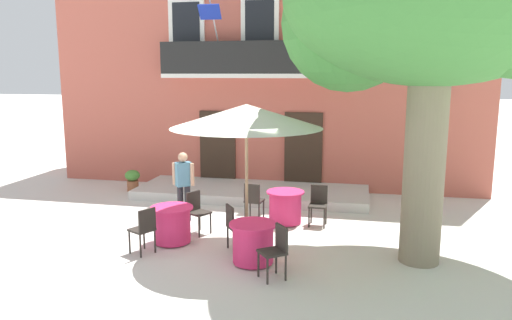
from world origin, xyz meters
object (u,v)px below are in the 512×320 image
(cafe_chair_middle_0, at_px, (253,199))
(cafe_chair_front_1, at_px, (235,224))
(cafe_chair_middle_1, at_px, (318,202))
(cafe_table_front, at_px, (253,243))
(cafe_umbrella, at_px, (246,117))
(pedestrian_near_entrance, at_px, (183,182))
(plane_tree, at_px, (429,3))
(cafe_table_near_tree, at_px, (172,224))
(cafe_chair_near_tree_1, at_px, (144,227))
(cafe_chair_front_0, at_px, (276,248))
(cafe_table_middle, at_px, (285,207))
(ground_planter_left, at_px, (133,179))
(cafe_chair_near_tree_0, at_px, (197,209))

(cafe_chair_middle_0, relative_size, cafe_chair_front_1, 1.00)
(cafe_chair_middle_1, distance_m, cafe_table_front, 2.73)
(cafe_umbrella, xyz_separation_m, pedestrian_near_entrance, (-1.87, 1.52, -1.70))
(plane_tree, relative_size, cafe_table_near_tree, 7.26)
(cafe_chair_near_tree_1, xyz_separation_m, cafe_chair_front_1, (1.64, 0.56, 0.00))
(cafe_chair_front_0, relative_size, pedestrian_near_entrance, 0.56)
(plane_tree, height_order, cafe_chair_middle_0, plane_tree)
(cafe_table_near_tree, xyz_separation_m, cafe_umbrella, (1.56, -0.00, 2.22))
(cafe_table_middle, relative_size, cafe_umbrella, 0.30)
(cafe_chair_middle_0, xyz_separation_m, cafe_umbrella, (0.27, -1.81, 2.08))
(cafe_umbrella, bearing_deg, cafe_chair_near_tree_1, -159.34)
(cafe_chair_front_0, height_order, pedestrian_near_entrance, pedestrian_near_entrance)
(cafe_umbrella, xyz_separation_m, ground_planter_left, (-4.35, 3.92, -2.25))
(cafe_table_near_tree, relative_size, cafe_chair_front_0, 0.95)
(cafe_table_near_tree, distance_m, cafe_chair_middle_1, 3.35)
(ground_planter_left, bearing_deg, cafe_table_front, -44.95)
(cafe_chair_middle_0, bearing_deg, plane_tree, -26.86)
(plane_tree, distance_m, cafe_chair_middle_1, 4.83)
(cafe_chair_middle_1, bearing_deg, cafe_chair_middle_0, -178.95)
(plane_tree, height_order, cafe_chair_front_1, plane_tree)
(plane_tree, height_order, cafe_table_front, plane_tree)
(cafe_table_near_tree, bearing_deg, cafe_chair_front_0, -28.12)
(plane_tree, xyz_separation_m, cafe_chair_near_tree_1, (-5.02, -0.77, -4.06))
(plane_tree, xyz_separation_m, cafe_chair_middle_1, (-1.93, 1.77, -4.06))
(cafe_table_middle, bearing_deg, cafe_table_near_tree, -138.69)
(cafe_table_front, height_order, cafe_chair_front_0, cafe_chair_front_0)
(cafe_chair_near_tree_1, bearing_deg, cafe_chair_near_tree_0, 67.71)
(cafe_chair_near_tree_0, bearing_deg, ground_planter_left, 133.77)
(cafe_chair_near_tree_0, relative_size, cafe_chair_near_tree_1, 1.00)
(plane_tree, height_order, pedestrian_near_entrance, plane_tree)
(cafe_chair_front_1, bearing_deg, plane_tree, 3.52)
(cafe_table_middle, height_order, pedestrian_near_entrance, pedestrian_near_entrance)
(cafe_table_middle, bearing_deg, cafe_chair_near_tree_0, -147.97)
(cafe_chair_middle_0, relative_size, cafe_chair_middle_1, 1.00)
(cafe_table_near_tree, distance_m, cafe_chair_front_1, 1.37)
(pedestrian_near_entrance, bearing_deg, ground_planter_left, 136.05)
(ground_planter_left, bearing_deg, cafe_chair_near_tree_1, -61.44)
(cafe_table_near_tree, bearing_deg, cafe_chair_middle_1, 33.34)
(cafe_chair_middle_1, bearing_deg, plane_tree, -42.46)
(cafe_chair_front_1, bearing_deg, cafe_chair_near_tree_0, 142.03)
(cafe_umbrella, relative_size, pedestrian_near_entrance, 1.79)
(plane_tree, relative_size, cafe_chair_front_0, 6.89)
(plane_tree, relative_size, cafe_chair_front_1, 6.89)
(cafe_table_middle, height_order, cafe_umbrella, cafe_umbrella)
(plane_tree, distance_m, cafe_chair_middle_0, 5.60)
(cafe_table_near_tree, xyz_separation_m, pedestrian_near_entrance, (-0.31, 1.52, 0.52))
(cafe_chair_near_tree_1, xyz_separation_m, pedestrian_near_entrance, (-0.03, 2.22, 0.39))
(cafe_chair_near_tree_1, bearing_deg, pedestrian_near_entrance, 90.68)
(cafe_chair_near_tree_0, relative_size, cafe_table_front, 1.05)
(plane_tree, bearing_deg, cafe_chair_near_tree_0, 171.96)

